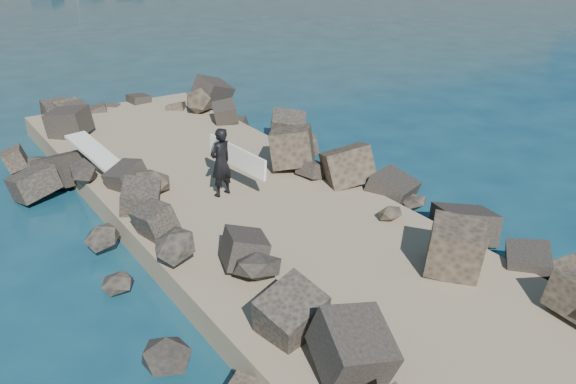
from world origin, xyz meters
The scene contains 6 objects.
ground centered at (0.00, 0.00, 0.00)m, with size 800.00×800.00×0.00m, color #0F384C.
jetty centered at (0.00, -2.00, 0.30)m, with size 6.00×26.00×0.60m, color #8C7759.
riprap_left centered at (-2.90, -1.50, 0.50)m, with size 2.60×22.00×1.00m, color black.
riprap_right centered at (2.90, -1.50, 0.50)m, with size 2.60×22.00×1.00m, color black.
surfboard_resting centered at (-2.46, 4.58, 1.04)m, with size 0.60×2.41×0.08m, color silver.
surfer_with_board centered at (-0.29, 1.47, 1.48)m, with size 1.04×2.14×1.74m.
Camera 1 is at (-6.93, -11.68, 7.09)m, focal length 40.00 mm.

